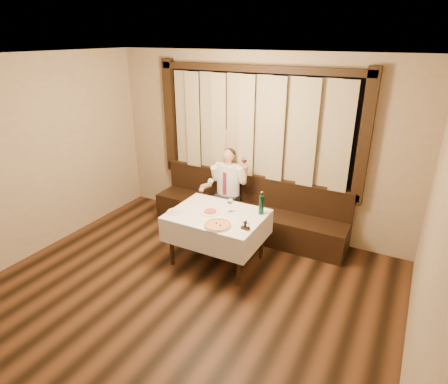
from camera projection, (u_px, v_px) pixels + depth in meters
The scene contains 10 objects.
room at pixel (185, 179), 4.21m from camera, with size 5.01×6.01×2.81m.
banquette at pixel (248, 214), 6.09m from camera, with size 3.20×0.61×0.94m.
dining_table at pixel (217, 220), 5.13m from camera, with size 1.27×0.97×0.76m.
pizza at pixel (218, 225), 4.75m from camera, with size 0.36×0.36×0.04m.
pasta_red at pixel (210, 210), 5.09m from camera, with size 0.28×0.28×0.09m.
pasta_cream at pixel (175, 210), 5.12m from camera, with size 0.23×0.23×0.08m.
green_bottle at pixel (261, 204), 5.03m from camera, with size 0.07×0.07×0.33m.
table_wine_glass at pixel (230, 202), 5.08m from camera, with size 0.08×0.08×0.20m.
cruet_caddy at pixel (245, 226), 4.66m from camera, with size 0.11×0.06×0.12m.
seated_man at pixel (227, 184), 5.98m from camera, with size 0.73×0.55×1.36m.
Camera 1 is at (2.24, -2.29, 3.00)m, focal length 30.00 mm.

